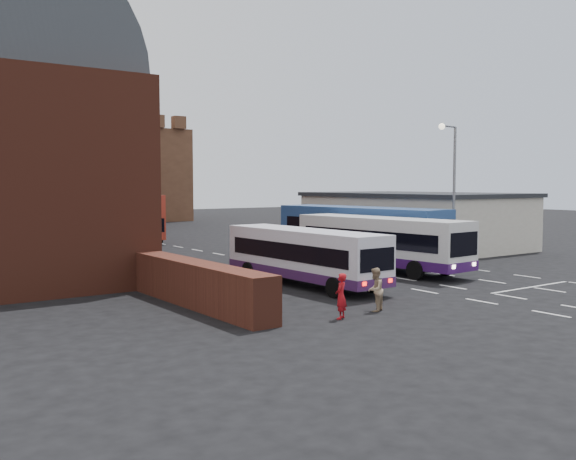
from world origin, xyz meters
TOP-DOWN VIEW (x-y plane):
  - ground at (0.00, 0.00)m, footprint 180.00×180.00m
  - forecourt_wall at (-10.20, 2.00)m, footprint 1.20×10.00m
  - cream_building at (15.00, 14.00)m, footprint 10.40×16.40m
  - brick_terrace at (-6.00, 46.00)m, footprint 22.00×10.00m
  - castle_keep at (6.00, 66.00)m, footprint 22.00×22.00m
  - bus_white_outbound at (-3.45, 3.87)m, footprint 2.71×10.06m
  - bus_white_inbound at (3.21, 5.45)m, footprint 3.41×11.31m
  - bus_blue at (6.00, 10.23)m, footprint 4.17×12.81m
  - bus_red_double at (-0.61, 31.38)m, footprint 3.99×10.32m
  - street_lamp at (8.31, 4.69)m, footprint 1.72×0.48m
  - pedestrian_red at (-7.08, -3.16)m, footprint 0.74×0.67m
  - pedestrian_beige at (-5.08, -2.86)m, footprint 1.03×0.95m

SIDE VIEW (x-z plane):
  - ground at x=0.00m, z-range 0.00..0.00m
  - pedestrian_red at x=-7.08m, z-range 0.00..1.69m
  - pedestrian_beige at x=-5.08m, z-range 0.00..1.70m
  - forecourt_wall at x=-10.20m, z-range 0.00..1.80m
  - bus_white_outbound at x=-3.45m, z-range 0.25..2.98m
  - bus_white_inbound at x=3.21m, z-range 0.28..3.32m
  - bus_blue at x=6.00m, z-range 0.31..3.74m
  - bus_red_double at x=-0.61m, z-range 0.13..4.16m
  - cream_building at x=15.00m, z-range 0.03..4.28m
  - street_lamp at x=8.31m, z-range 0.88..9.36m
  - brick_terrace at x=-6.00m, z-range 0.00..11.00m
  - castle_keep at x=6.00m, z-range 0.00..12.00m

